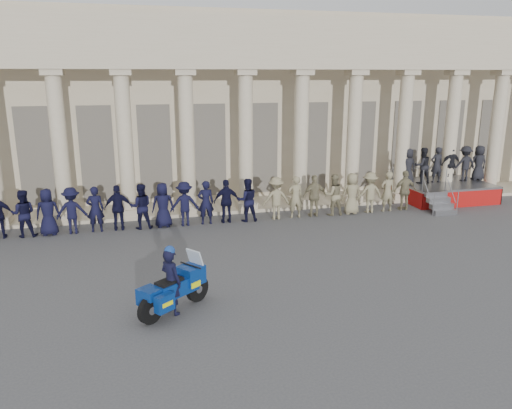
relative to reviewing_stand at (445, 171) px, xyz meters
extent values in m
plane|color=#424244|center=(-11.35, -7.65, -1.47)|extent=(90.00, 90.00, 0.00)
cube|color=tan|center=(-11.35, 7.35, 3.03)|extent=(40.00, 10.00, 9.00)
cube|color=tan|center=(-11.35, 1.15, -1.39)|extent=(40.00, 2.60, 0.15)
cube|color=tan|center=(-11.35, 0.35, 5.32)|extent=(35.80, 1.00, 1.00)
cube|color=tan|center=(-11.35, 0.35, 6.42)|extent=(35.80, 1.00, 1.20)
cube|color=tan|center=(-20.45, 0.35, -1.17)|extent=(0.90, 0.90, 0.30)
cube|color=tan|center=(-17.85, 0.35, -1.17)|extent=(0.90, 0.90, 0.30)
cylinder|color=tan|center=(-17.85, 0.35, 1.78)|extent=(0.64, 0.64, 5.60)
cube|color=tan|center=(-17.85, 0.35, 4.70)|extent=(0.85, 0.85, 0.24)
cube|color=tan|center=(-15.25, 0.35, -1.17)|extent=(0.90, 0.90, 0.30)
cylinder|color=tan|center=(-15.25, 0.35, 1.78)|extent=(0.64, 0.64, 5.60)
cube|color=tan|center=(-15.25, 0.35, 4.70)|extent=(0.85, 0.85, 0.24)
cube|color=tan|center=(-12.65, 0.35, -1.17)|extent=(0.90, 0.90, 0.30)
cylinder|color=tan|center=(-12.65, 0.35, 1.78)|extent=(0.64, 0.64, 5.60)
cube|color=tan|center=(-12.65, 0.35, 4.70)|extent=(0.85, 0.85, 0.24)
cube|color=tan|center=(-10.05, 0.35, -1.17)|extent=(0.90, 0.90, 0.30)
cylinder|color=tan|center=(-10.05, 0.35, 1.78)|extent=(0.64, 0.64, 5.60)
cube|color=tan|center=(-10.05, 0.35, 4.70)|extent=(0.85, 0.85, 0.24)
cube|color=tan|center=(-7.45, 0.35, -1.17)|extent=(0.90, 0.90, 0.30)
cylinder|color=tan|center=(-7.45, 0.35, 1.78)|extent=(0.64, 0.64, 5.60)
cube|color=tan|center=(-7.45, 0.35, 4.70)|extent=(0.85, 0.85, 0.24)
cube|color=tan|center=(-4.85, 0.35, -1.17)|extent=(0.90, 0.90, 0.30)
cylinder|color=tan|center=(-4.85, 0.35, 1.78)|extent=(0.64, 0.64, 5.60)
cube|color=tan|center=(-4.85, 0.35, 4.70)|extent=(0.85, 0.85, 0.24)
cube|color=tan|center=(-2.25, 0.35, -1.17)|extent=(0.90, 0.90, 0.30)
cylinder|color=tan|center=(-2.25, 0.35, 1.78)|extent=(0.64, 0.64, 5.60)
cube|color=tan|center=(-2.25, 0.35, 4.70)|extent=(0.85, 0.85, 0.24)
cube|color=tan|center=(0.35, 0.35, -1.17)|extent=(0.90, 0.90, 0.30)
cylinder|color=tan|center=(0.35, 0.35, 1.78)|extent=(0.64, 0.64, 5.60)
cube|color=tan|center=(0.35, 0.35, 4.70)|extent=(0.85, 0.85, 0.24)
cube|color=tan|center=(2.95, 0.35, -1.17)|extent=(0.90, 0.90, 0.30)
cylinder|color=tan|center=(2.95, 0.35, 1.78)|extent=(0.64, 0.64, 5.60)
cube|color=tan|center=(2.95, 0.35, 4.70)|extent=(0.85, 0.85, 0.24)
cube|color=black|center=(-19.15, 2.37, 1.08)|extent=(1.30, 0.12, 4.20)
cube|color=black|center=(-16.55, 2.37, 1.08)|extent=(1.30, 0.12, 4.20)
cube|color=black|center=(-13.95, 2.37, 1.08)|extent=(1.30, 0.12, 4.20)
cube|color=black|center=(-11.35, 2.37, 1.08)|extent=(1.30, 0.12, 4.20)
cube|color=black|center=(-8.75, 2.37, 1.08)|extent=(1.30, 0.12, 4.20)
cube|color=black|center=(-6.15, 2.37, 1.08)|extent=(1.30, 0.12, 4.20)
cube|color=black|center=(-3.55, 2.37, 1.08)|extent=(1.30, 0.12, 4.20)
cube|color=black|center=(-0.95, 2.37, 1.08)|extent=(1.30, 0.12, 4.20)
cube|color=black|center=(1.65, 2.37, 1.08)|extent=(1.30, 0.12, 4.20)
cube|color=black|center=(4.25, 2.37, 1.08)|extent=(1.30, 0.12, 4.20)
imported|color=black|center=(-19.18, -1.32, -0.54)|extent=(0.90, 0.70, 1.85)
imported|color=black|center=(-18.30, -1.32, -0.54)|extent=(0.90, 0.59, 1.85)
imported|color=black|center=(-17.42, -1.32, -0.54)|extent=(1.20, 0.69, 1.85)
imported|color=black|center=(-16.54, -1.32, -0.54)|extent=(0.67, 0.44, 1.85)
imported|color=black|center=(-15.66, -1.32, -0.54)|extent=(1.08, 0.45, 1.85)
imported|color=black|center=(-14.78, -1.32, -0.54)|extent=(0.90, 0.70, 1.85)
imported|color=black|center=(-13.90, -1.32, -0.54)|extent=(0.90, 0.59, 1.85)
imported|color=black|center=(-13.02, -1.32, -0.54)|extent=(1.20, 0.69, 1.85)
imported|color=black|center=(-12.14, -1.32, -0.54)|extent=(0.67, 0.44, 1.85)
imported|color=black|center=(-11.26, -1.32, -0.54)|extent=(1.08, 0.45, 1.85)
imported|color=black|center=(-10.38, -1.32, -0.54)|extent=(0.90, 0.70, 1.85)
imported|color=#837A5A|center=(-9.10, -1.32, -0.54)|extent=(1.20, 0.69, 1.85)
imported|color=#837A5A|center=(-8.22, -1.32, -0.54)|extent=(0.67, 0.44, 1.85)
imported|color=#837A5A|center=(-7.34, -1.32, -0.54)|extent=(1.08, 0.45, 1.85)
imported|color=#837A5A|center=(-6.46, -1.32, -0.54)|extent=(0.90, 0.70, 1.85)
imported|color=#837A5A|center=(-5.58, -1.32, -0.54)|extent=(0.90, 0.59, 1.85)
imported|color=#837A5A|center=(-4.70, -1.32, -0.54)|extent=(1.20, 0.69, 1.85)
imported|color=#837A5A|center=(-3.82, -1.32, -0.54)|extent=(0.67, 0.44, 1.85)
imported|color=#837A5A|center=(-2.94, -1.32, -0.54)|extent=(1.08, 0.45, 1.85)
cube|color=gray|center=(-0.01, -0.05, -0.65)|extent=(4.29, 3.07, 0.10)
cube|color=#A00E0C|center=(-0.01, -1.56, -1.09)|extent=(4.29, 0.04, 0.77)
cube|color=#A00E0C|center=(-2.14, -0.05, -1.09)|extent=(0.04, 3.07, 0.77)
cube|color=#A00E0C|center=(2.12, -0.05, -1.09)|extent=(0.04, 3.07, 0.77)
cube|color=gray|center=(-1.56, -2.48, -1.36)|extent=(1.10, 0.28, 0.22)
cube|color=gray|center=(-1.56, -2.20, -1.14)|extent=(1.10, 0.28, 0.22)
cube|color=gray|center=(-1.56, -1.92, -0.93)|extent=(1.10, 0.28, 0.22)
cube|color=gray|center=(-1.56, -1.64, -0.71)|extent=(1.10, 0.28, 0.22)
cylinder|color=gray|center=(-0.01, 1.44, -0.10)|extent=(4.29, 0.04, 0.04)
imported|color=black|center=(-2.01, 0.15, 0.28)|extent=(0.86, 0.56, 1.76)
imported|color=black|center=(-1.21, 0.15, 0.28)|extent=(0.86, 0.67, 1.76)
imported|color=black|center=(-0.41, 0.15, 0.28)|extent=(0.64, 0.42, 1.76)
imported|color=black|center=(0.39, 0.15, 0.28)|extent=(1.03, 0.43, 1.76)
imported|color=black|center=(1.19, 0.15, 0.28)|extent=(1.14, 0.65, 1.76)
imported|color=black|center=(1.99, 0.15, 0.28)|extent=(0.86, 0.56, 1.76)
cylinder|color=black|center=(-13.46, -8.57, -1.11)|extent=(0.67, 0.56, 0.72)
cylinder|color=black|center=(-14.76, -9.56, -1.11)|extent=(0.67, 0.56, 0.72)
cube|color=navy|center=(-14.07, -9.03, -0.79)|extent=(1.28, 1.13, 0.42)
cube|color=navy|center=(-13.63, -8.70, -0.61)|extent=(0.83, 0.82, 0.49)
cube|color=silver|center=(-13.63, -8.70, -0.87)|extent=(0.39, 0.41, 0.13)
cube|color=#B2BFCC|center=(-13.48, -8.59, -0.24)|extent=(0.49, 0.54, 0.59)
cube|color=black|center=(-14.24, -9.16, -0.57)|extent=(0.79, 0.73, 0.11)
cube|color=navy|center=(-14.72, -9.53, -0.70)|extent=(0.53, 0.53, 0.24)
cube|color=navy|center=(-14.42, -9.74, -0.87)|extent=(0.54, 0.49, 0.44)
cube|color=#DBDF0B|center=(-14.42, -9.74, -0.87)|extent=(0.42, 0.41, 0.11)
cube|color=navy|center=(-14.85, -9.18, -0.87)|extent=(0.54, 0.49, 0.44)
cube|color=#DBDF0B|center=(-14.85, -9.18, -0.87)|extent=(0.42, 0.41, 0.11)
cylinder|color=silver|center=(-14.66, -9.15, -1.14)|extent=(0.59, 0.49, 0.11)
cylinder|color=black|center=(-13.63, -8.70, -0.35)|extent=(0.50, 0.63, 0.04)
imported|color=black|center=(-14.20, -9.13, -0.58)|extent=(0.73, 0.78, 1.78)
sphere|color=navy|center=(-14.20, -9.13, 0.26)|extent=(0.28, 0.28, 0.28)
camera|label=1|loc=(-14.94, -21.30, 4.63)|focal=35.00mm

